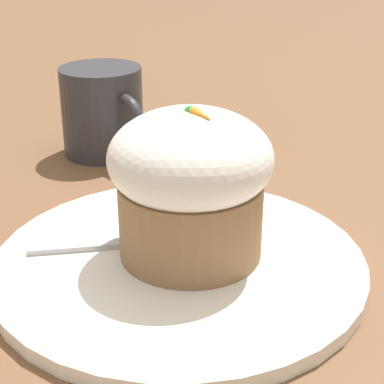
% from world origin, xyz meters
% --- Properties ---
extents(ground_plane, '(4.00, 4.00, 0.00)m').
position_xyz_m(ground_plane, '(0.00, 0.00, 0.00)').
color(ground_plane, brown).
extents(dessert_plate, '(0.25, 0.25, 0.01)m').
position_xyz_m(dessert_plate, '(0.00, 0.00, 0.01)').
color(dessert_plate, white).
rests_on(dessert_plate, ground_plane).
extents(carrot_cake, '(0.11, 0.11, 0.10)m').
position_xyz_m(carrot_cake, '(0.00, 0.01, 0.06)').
color(carrot_cake, olive).
rests_on(carrot_cake, dessert_plate).
extents(spoon, '(0.07, 0.10, 0.01)m').
position_xyz_m(spoon, '(-0.03, -0.01, 0.01)').
color(spoon, '#B7B7BC').
rests_on(spoon, dessert_plate).
extents(coffee_cup, '(0.11, 0.08, 0.09)m').
position_xyz_m(coffee_cup, '(-0.22, 0.08, 0.04)').
color(coffee_cup, '#2D2D33').
rests_on(coffee_cup, ground_plane).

